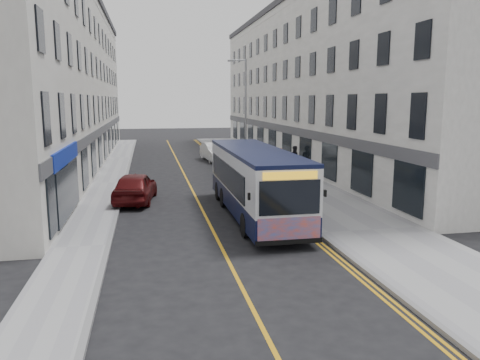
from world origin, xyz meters
name	(u,v)px	position (x,y,z in m)	size (l,w,h in m)	color
ground	(214,232)	(0.00, 0.00, 0.00)	(140.00, 140.00, 0.00)	black
pavement_east	(281,178)	(6.25, 12.00, 0.06)	(4.50, 64.00, 0.12)	gray
pavement_west	(108,183)	(-5.00, 12.00, 0.06)	(2.00, 64.00, 0.12)	gray
kerb_east	(248,179)	(4.00, 12.00, 0.07)	(0.18, 64.00, 0.13)	slate
kerb_west	(125,183)	(-4.00, 12.00, 0.07)	(0.18, 64.00, 0.13)	slate
road_centre_line	(188,182)	(0.00, 12.00, 0.00)	(0.12, 64.00, 0.01)	orange
road_dbl_yellow_inner	(241,180)	(3.55, 12.00, 0.00)	(0.10, 64.00, 0.01)	orange
road_dbl_yellow_outer	(244,180)	(3.75, 12.00, 0.00)	(0.10, 64.00, 0.01)	orange
terrace_east	(311,85)	(11.50, 21.00, 6.50)	(6.00, 46.00, 13.00)	white
terrace_west	(60,83)	(-9.00, 21.00, 6.50)	(6.00, 46.00, 13.00)	silver
streetlamp	(245,112)	(4.17, 14.00, 4.38)	(1.32, 0.18, 8.00)	gray
city_bus	(255,180)	(2.21, 2.26, 1.68)	(2.48, 10.59, 3.08)	black
bicycle	(298,200)	(4.40, 2.62, 0.60)	(0.63, 1.81, 0.95)	black
pedestrian_near	(281,159)	(7.08, 14.78, 0.95)	(0.60, 0.40, 1.66)	#8C5C3F
pedestrian_far	(295,159)	(8.00, 14.26, 1.04)	(0.89, 0.69, 1.83)	black
car_white	(215,152)	(3.20, 21.97, 0.79)	(1.67, 4.79, 1.58)	white
car_maroon	(135,187)	(-3.20, 6.42, 0.79)	(1.86, 4.63, 1.58)	#500D0E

